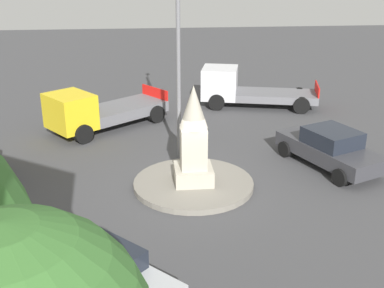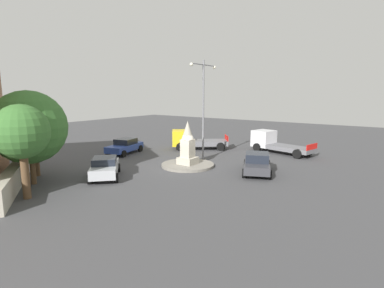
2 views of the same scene
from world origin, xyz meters
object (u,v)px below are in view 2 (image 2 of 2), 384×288
at_px(tree_near_wall, 34,129).
at_px(tree_far_corner, 29,127).
at_px(streetlamp, 203,101).
at_px(truck_white_far_side, 274,142).
at_px(monument, 188,144).
at_px(car_silver_near_island, 105,167).
at_px(truck_yellow_parked_left, 193,140).
at_px(tree_mid_cluster, 21,132).
at_px(car_blue_parked_right, 125,146).
at_px(car_dark_grey_approaching, 257,163).

xyz_separation_m(tree_near_wall, tree_far_corner, (-1.15, -1.70, 0.37)).
height_order(streetlamp, truck_white_far_side, streetlamp).
distance_m(monument, streetlamp, 4.30).
relative_size(monument, tree_far_corner, 0.58).
distance_m(monument, car_silver_near_island, 6.60).
height_order(truck_yellow_parked_left, tree_mid_cluster, tree_mid_cluster).
xyz_separation_m(car_blue_parked_right, truck_yellow_parked_left, (5.62, -4.07, 0.19)).
relative_size(truck_yellow_parked_left, tree_far_corner, 0.95).
bearing_deg(tree_mid_cluster, tree_far_corner, 55.93).
bearing_deg(car_silver_near_island, streetlamp, -16.06).
height_order(streetlamp, tree_far_corner, streetlamp).
bearing_deg(car_dark_grey_approaching, truck_white_far_side, 12.17).
relative_size(monument, truck_yellow_parked_left, 0.60).
distance_m(car_blue_parked_right, truck_yellow_parked_left, 6.94).
height_order(car_blue_parked_right, tree_mid_cluster, tree_mid_cluster).
relative_size(truck_white_far_side, tree_near_wall, 1.31).
xyz_separation_m(streetlamp, truck_yellow_parked_left, (3.57, 3.54, -4.19)).
distance_m(monument, car_blue_parked_right, 8.00).
bearing_deg(truck_yellow_parked_left, streetlamp, -135.23).
xyz_separation_m(streetlamp, car_silver_near_island, (-8.58, 2.47, -4.37)).
bearing_deg(monument, car_silver_near_island, 154.87).
bearing_deg(tree_far_corner, tree_mid_cluster, -124.07).
xyz_separation_m(monument, car_dark_grey_approaching, (1.26, -5.32, -1.01)).
distance_m(car_blue_parked_right, tree_near_wall, 9.39).
xyz_separation_m(monument, tree_far_corner, (-9.51, 5.32, 1.90)).
bearing_deg(truck_yellow_parked_left, car_blue_parked_right, 144.07).
relative_size(streetlamp, car_blue_parked_right, 1.95).
relative_size(car_dark_grey_approaching, car_silver_near_island, 1.17).
bearing_deg(car_silver_near_island, tree_mid_cluster, 178.04).
bearing_deg(monument, truck_yellow_parked_left, 31.57).
xyz_separation_m(car_dark_grey_approaching, truck_white_far_side, (8.24, 1.78, 0.21)).
bearing_deg(streetlamp, car_blue_parked_right, 105.07).
height_order(truck_yellow_parked_left, tree_far_corner, tree_far_corner).
relative_size(tree_near_wall, tree_mid_cluster, 0.92).
bearing_deg(truck_white_far_side, tree_far_corner, 155.00).
height_order(car_silver_near_island, tree_near_wall, tree_near_wall).
height_order(car_silver_near_island, truck_yellow_parked_left, truck_yellow_parked_left).
height_order(car_blue_parked_right, truck_white_far_side, truck_white_far_side).
distance_m(truck_white_far_side, tree_near_wall, 20.88).
xyz_separation_m(monument, car_blue_parked_right, (0.63, 7.91, -1.03)).
height_order(streetlamp, car_blue_parked_right, streetlamp).
xyz_separation_m(car_dark_grey_approaching, tree_far_corner, (-10.77, 10.64, 2.91)).
distance_m(car_silver_near_island, tree_far_corner, 5.30).
xyz_separation_m(monument, car_silver_near_island, (-5.91, 2.77, -1.02)).
distance_m(car_dark_grey_approaching, truck_white_far_side, 8.43).
distance_m(tree_near_wall, tree_far_corner, 2.09).
relative_size(monument, car_blue_parked_right, 0.79).
bearing_deg(truck_white_far_side, streetlamp, 150.63).
bearing_deg(tree_far_corner, car_dark_grey_approaching, -44.66).
height_order(car_blue_parked_right, tree_far_corner, tree_far_corner).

